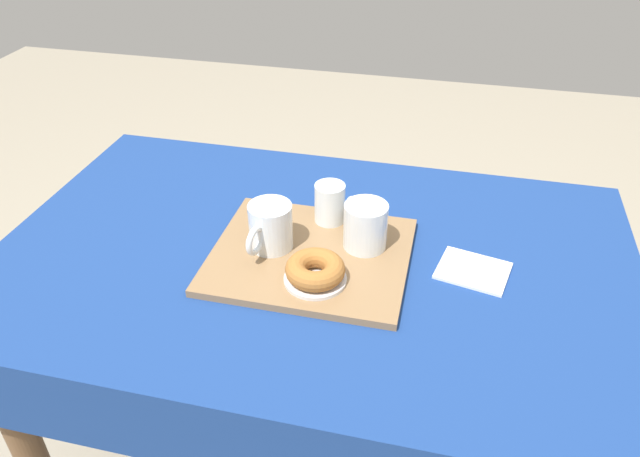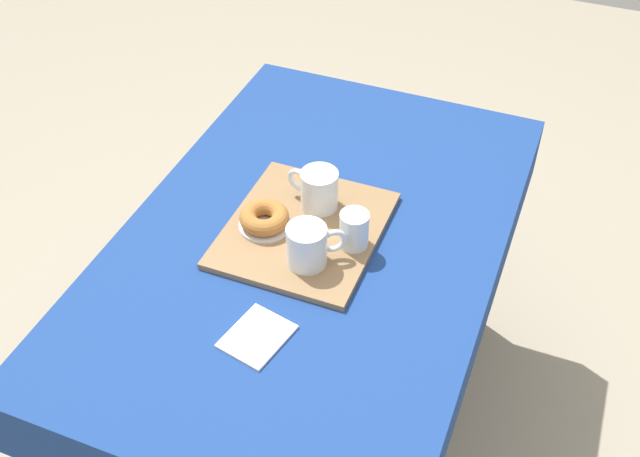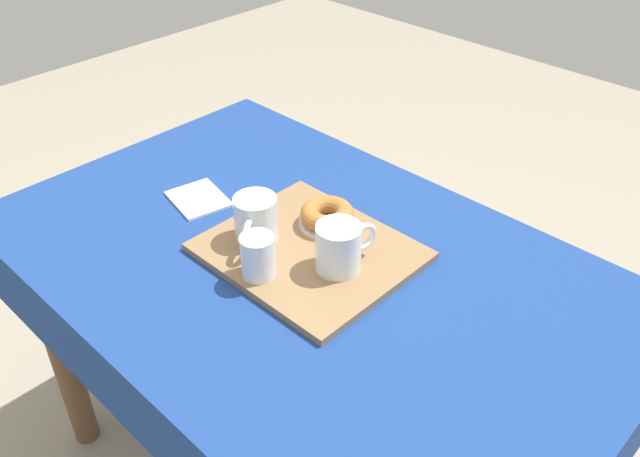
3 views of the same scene
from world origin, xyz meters
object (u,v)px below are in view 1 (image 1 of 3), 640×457
paper_napkin (473,271)px  dining_table (313,297)px  serving_tray (310,255)px  donut_plate_left (315,279)px  water_glass_near (330,204)px  tea_mug_left (270,228)px  sugar_donut_left (315,269)px  tea_mug_right (365,227)px

paper_napkin → dining_table: bearing=-178.0°
serving_tray → donut_plate_left: (0.03, -0.08, 0.01)m
water_glass_near → paper_napkin: water_glass_near is taller
water_glass_near → serving_tray: bearing=-96.1°
dining_table → tea_mug_left: 0.19m
sugar_donut_left → paper_napkin: size_ratio=0.85×
tea_mug_left → tea_mug_right: 0.18m
tea_mug_right → paper_napkin: 0.22m
tea_mug_left → tea_mug_right: size_ratio=1.10×
tea_mug_right → water_glass_near: 0.11m
tea_mug_right → water_glass_near: bearing=140.4°
dining_table → paper_napkin: bearing=2.0°
tea_mug_left → donut_plate_left: bearing=-37.3°
water_glass_near → paper_napkin: 0.32m
dining_table → sugar_donut_left: 0.19m
dining_table → tea_mug_left: bearing=-167.8°
sugar_donut_left → donut_plate_left: bearing=0.0°
dining_table → paper_napkin: paper_napkin is taller
dining_table → sugar_donut_left: (0.03, -0.10, 0.16)m
serving_tray → tea_mug_left: bearing=178.2°
paper_napkin → sugar_donut_left: bearing=-158.2°
tea_mug_right → water_glass_near: tea_mug_right is taller
dining_table → water_glass_near: water_glass_near is taller
serving_tray → sugar_donut_left: bearing=-69.2°
serving_tray → paper_napkin: 0.31m
serving_tray → dining_table: bearing=85.7°
tea_mug_left → donut_plate_left: (0.11, -0.08, -0.04)m
paper_napkin → tea_mug_right: bearing=175.2°
water_glass_near → dining_table: bearing=-96.5°
tea_mug_right → sugar_donut_left: bearing=-117.4°
tea_mug_left → water_glass_near: tea_mug_left is taller
water_glass_near → sugar_donut_left: bearing=-84.9°
dining_table → paper_napkin: size_ratio=9.77×
sugar_donut_left → water_glass_near: bearing=95.1°
dining_table → donut_plate_left: 0.17m
tea_mug_left → paper_napkin: bearing=4.2°
water_glass_near → sugar_donut_left: size_ratio=0.77×
water_glass_near → sugar_donut_left: water_glass_near is taller
water_glass_near → sugar_donut_left: (0.02, -0.20, -0.01)m
donut_plate_left → dining_table: bearing=106.2°
dining_table → sugar_donut_left: size_ratio=11.54×
tea_mug_right → donut_plate_left: tea_mug_right is taller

